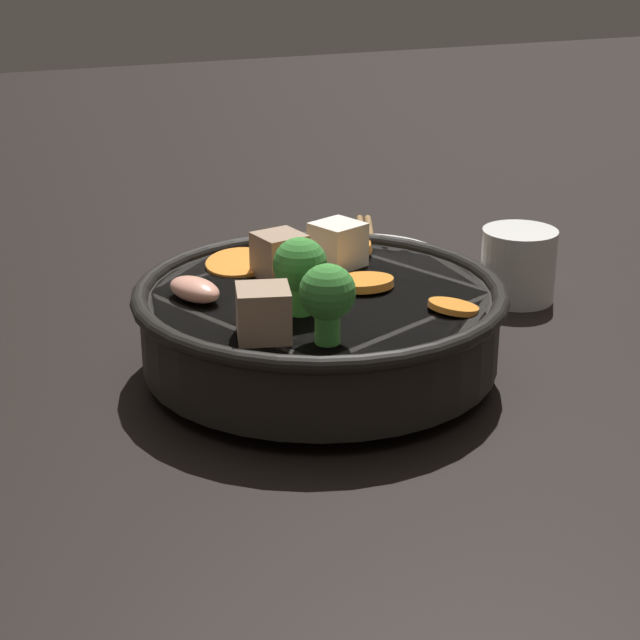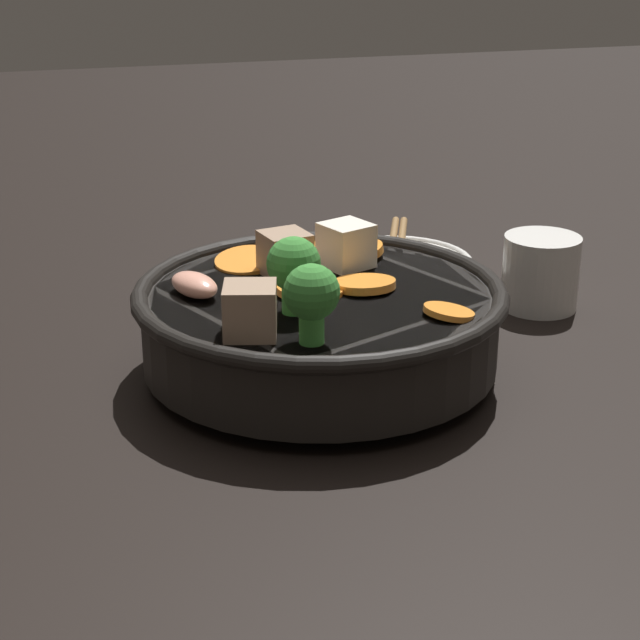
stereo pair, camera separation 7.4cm
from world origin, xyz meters
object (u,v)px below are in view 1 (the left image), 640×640
object	(u,v)px
chopsticks_pair	(368,252)
side_saucer	(368,262)
stirfry_bowl	(319,317)
tea_cup	(518,264)

from	to	relation	value
chopsticks_pair	side_saucer	bearing A→B (deg)	0.00
stirfry_bowl	side_saucer	world-z (taller)	stirfry_bowl
side_saucer	tea_cup	bearing A→B (deg)	34.72
stirfry_bowl	side_saucer	xyz separation A→B (m)	(-0.19, 0.13, -0.04)
side_saucer	tea_cup	size ratio (longest dim) A/B	2.25
tea_cup	stirfry_bowl	bearing A→B (deg)	-70.11
stirfry_bowl	chopsticks_pair	world-z (taller)	stirfry_bowl
stirfry_bowl	tea_cup	size ratio (longest dim) A/B	4.17
stirfry_bowl	chopsticks_pair	bearing A→B (deg)	146.62
tea_cup	chopsticks_pair	size ratio (longest dim) A/B	0.31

